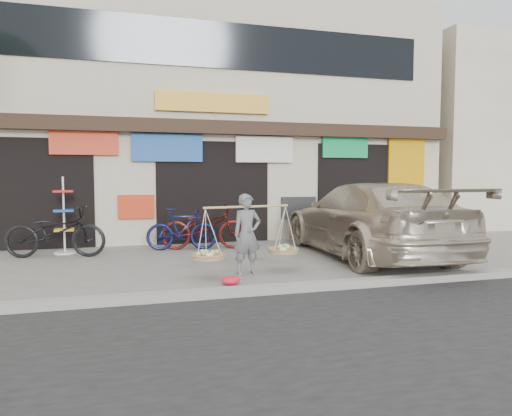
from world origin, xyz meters
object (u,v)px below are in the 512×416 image
object	(u,v)px
bike_2	(205,227)
display_rack	(64,223)
street_vendor	(247,238)
bike_1	(182,229)
suv	(368,219)
bike_0	(55,232)

from	to	relation	value
bike_2	display_rack	bearing A→B (deg)	92.75
street_vendor	bike_2	xyz separation A→B (m)	(-0.29, 3.05, -0.12)
bike_2	street_vendor	bearing A→B (deg)	-167.93
bike_1	bike_2	bearing A→B (deg)	-83.04
display_rack	bike_1	bearing A→B (deg)	-4.85
suv	display_rack	distance (m)	6.90
display_rack	bike_2	bearing A→B (deg)	-3.92
bike_0	display_rack	size ratio (longest dim) A/B	1.21
bike_0	bike_1	world-z (taller)	bike_0
street_vendor	bike_1	size ratio (longest dim) A/B	1.20
street_vendor	bike_1	xyz separation A→B (m)	(-0.84, 3.04, -0.16)
street_vendor	bike_0	xyz separation A→B (m)	(-3.61, 2.79, -0.10)
street_vendor	suv	bearing A→B (deg)	10.83
bike_2	suv	world-z (taller)	suv
street_vendor	bike_1	world-z (taller)	street_vendor
bike_1	display_rack	world-z (taller)	display_rack
street_vendor	bike_0	size ratio (longest dim) A/B	0.94
bike_1	suv	xyz separation A→B (m)	(3.91, -1.91, 0.31)
street_vendor	display_rack	distance (m)	4.78
bike_0	bike_2	xyz separation A→B (m)	(3.33, 0.26, -0.01)
bike_2	bike_0	bearing A→B (deg)	101.06
bike_0	bike_2	size ratio (longest dim) A/B	1.02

